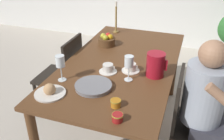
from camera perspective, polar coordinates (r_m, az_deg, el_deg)
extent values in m
plane|color=beige|center=(2.67, 1.88, -13.16)|extent=(20.00, 20.00, 0.00)
cube|color=brown|center=(2.24, 2.19, 1.59)|extent=(0.94, 1.75, 0.03)
cylinder|color=brown|center=(3.22, -0.70, 2.74)|extent=(0.07, 0.07, 0.75)
cylinder|color=brown|center=(3.07, 13.94, 0.47)|extent=(0.07, 0.07, 0.75)
cylinder|color=black|center=(2.44, 23.10, -14.22)|extent=(0.04, 0.04, 0.42)
cylinder|color=black|center=(2.42, 14.22, -12.96)|extent=(0.04, 0.04, 0.42)
cube|color=black|center=(2.14, 19.40, -12.37)|extent=(0.42, 0.42, 0.03)
cube|color=black|center=(1.99, 14.83, -6.40)|extent=(0.03, 0.39, 0.44)
cylinder|color=black|center=(2.82, -16.84, -6.58)|extent=(0.04, 0.04, 0.42)
cylinder|color=black|center=(3.07, -13.02, -2.90)|extent=(0.04, 0.04, 0.42)
cylinder|color=black|center=(2.65, -10.16, -8.29)|extent=(0.04, 0.04, 0.42)
cylinder|color=black|center=(2.91, -6.76, -4.20)|extent=(0.04, 0.04, 0.42)
cube|color=black|center=(2.74, -12.17, -1.49)|extent=(0.42, 0.42, 0.03)
cube|color=black|center=(2.54, -8.84, 2.32)|extent=(0.03, 0.39, 0.44)
cube|color=#33333D|center=(2.09, 21.59, -11.79)|extent=(0.30, 0.34, 0.11)
cylinder|color=#9EA8B7|center=(1.92, 20.39, -5.12)|extent=(0.30, 0.30, 0.46)
sphere|color=#A37556|center=(1.78, 22.09, 3.40)|extent=(0.19, 0.19, 0.19)
cylinder|color=#A37556|center=(1.70, 24.28, -6.14)|extent=(0.25, 0.06, 0.20)
cylinder|color=#A31423|center=(1.99, 9.90, 1.20)|extent=(0.15, 0.15, 0.19)
cube|color=#A31423|center=(1.98, 12.28, 1.08)|extent=(0.02, 0.02, 0.09)
cone|color=#A31423|center=(1.97, 8.42, 3.48)|extent=(0.04, 0.04, 0.04)
cylinder|color=white|center=(1.95, 3.76, -2.19)|extent=(0.07, 0.07, 0.00)
cylinder|color=white|center=(1.92, 3.81, -0.67)|extent=(0.01, 0.01, 0.11)
cylinder|color=white|center=(1.88, 3.91, 1.99)|extent=(0.07, 0.07, 0.09)
cylinder|color=white|center=(1.98, -11.31, -2.20)|extent=(0.07, 0.07, 0.00)
cylinder|color=white|center=(1.95, -11.48, -0.67)|extent=(0.01, 0.01, 0.12)
cylinder|color=white|center=(1.91, -11.77, 2.02)|extent=(0.07, 0.07, 0.09)
cylinder|color=orange|center=(1.92, -11.72, 1.49)|extent=(0.06, 0.06, 0.05)
cylinder|color=silver|center=(2.06, -0.92, -0.33)|extent=(0.15, 0.15, 0.01)
cylinder|color=silver|center=(2.04, -0.93, 0.52)|extent=(0.09, 0.09, 0.06)
cube|color=silver|center=(2.03, 0.42, 0.38)|extent=(0.01, 0.01, 0.03)
cylinder|color=silver|center=(2.08, 4.26, -0.13)|extent=(0.15, 0.15, 0.01)
cylinder|color=silver|center=(2.06, 4.30, 0.72)|extent=(0.09, 0.09, 0.06)
cube|color=silver|center=(2.05, 5.67, 0.57)|extent=(0.01, 0.01, 0.03)
cylinder|color=gray|center=(1.85, -4.27, -3.85)|extent=(0.27, 0.27, 0.02)
cylinder|color=gray|center=(1.84, -4.28, -3.45)|extent=(0.28, 0.28, 0.01)
cylinder|color=silver|center=(1.83, -13.96, -5.20)|extent=(0.22, 0.22, 0.01)
sphere|color=tan|center=(1.82, -14.08, -4.31)|extent=(0.09, 0.09, 0.09)
cylinder|color=#A81E1E|center=(1.54, 1.26, -10.83)|extent=(0.07, 0.07, 0.05)
cylinder|color=gold|center=(1.52, 1.27, -10.22)|extent=(0.07, 0.07, 0.01)
cylinder|color=#C67A1E|center=(1.65, 0.85, -7.61)|extent=(0.07, 0.07, 0.05)
cylinder|color=gold|center=(1.64, 0.85, -7.02)|extent=(0.07, 0.07, 0.01)
cylinder|color=brown|center=(2.55, -1.23, 6.49)|extent=(0.17, 0.17, 0.08)
sphere|color=gold|center=(2.52, -0.38, 7.58)|extent=(0.06, 0.06, 0.06)
sphere|color=red|center=(2.56, -0.88, 7.95)|extent=(0.06, 0.06, 0.06)
sphere|color=gold|center=(2.55, -2.04, 7.79)|extent=(0.06, 0.06, 0.06)
sphere|color=gold|center=(2.50, -1.52, 7.35)|extent=(0.06, 0.06, 0.06)
cylinder|color=olive|center=(2.92, 0.91, 8.75)|extent=(0.06, 0.06, 0.01)
cylinder|color=olive|center=(2.87, 0.93, 11.57)|extent=(0.02, 0.02, 0.29)
cylinder|color=beige|center=(2.83, 0.96, 14.84)|extent=(0.02, 0.02, 0.05)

